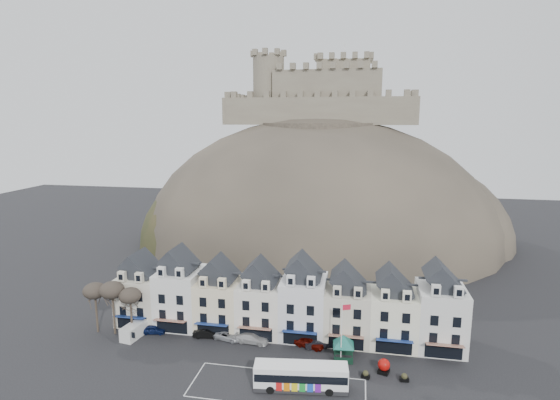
% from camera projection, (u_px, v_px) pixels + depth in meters
% --- Properties ---
extents(ground, '(300.00, 300.00, 0.00)m').
position_uv_depth(ground, '(260.00, 392.00, 54.36)').
color(ground, black).
rests_on(ground, ground).
extents(coach_bay_markings, '(22.00, 7.50, 0.01)m').
position_uv_depth(coach_bay_markings, '(277.00, 388.00, 55.21)').
color(coach_bay_markings, silver).
rests_on(coach_bay_markings, ground).
extents(townhouse_terrace, '(54.40, 9.35, 11.80)m').
position_uv_depth(townhouse_terrace, '(283.00, 301.00, 68.80)').
color(townhouse_terrace, beige).
rests_on(townhouse_terrace, ground).
extents(castle_hill, '(100.00, 76.00, 68.00)m').
position_uv_depth(castle_hill, '(321.00, 241.00, 120.76)').
color(castle_hill, '#38332B').
rests_on(castle_hill, ground).
extents(castle, '(50.20, 22.20, 22.00)m').
position_uv_depth(castle, '(323.00, 94.00, 120.30)').
color(castle, '#6B6152').
rests_on(castle, ground).
extents(tree_left_far, '(3.61, 3.61, 8.24)m').
position_uv_depth(tree_left_far, '(95.00, 291.00, 68.48)').
color(tree_left_far, '#3A2F24').
rests_on(tree_left_far, ground).
extents(tree_left_mid, '(3.78, 3.78, 8.64)m').
position_uv_depth(tree_left_mid, '(112.00, 290.00, 67.87)').
color(tree_left_mid, '#3A2F24').
rests_on(tree_left_mid, ground).
extents(tree_left_near, '(3.43, 3.43, 7.84)m').
position_uv_depth(tree_left_near, '(130.00, 296.00, 67.46)').
color(tree_left_near, '#3A2F24').
rests_on(tree_left_near, ground).
extents(bus, '(11.97, 4.11, 3.31)m').
position_uv_depth(bus, '(301.00, 375.00, 54.73)').
color(bus, '#262628').
rests_on(bus, ground).
extents(bus_shelter, '(5.85, 5.85, 3.72)m').
position_uv_depth(bus_shelter, '(344.00, 340.00, 61.23)').
color(bus_shelter, black).
rests_on(bus_shelter, ground).
extents(red_buoy, '(1.72, 1.72, 2.02)m').
position_uv_depth(red_buoy, '(384.00, 366.00, 58.26)').
color(red_buoy, black).
rests_on(red_buoy, ground).
extents(flagpole, '(1.21, 0.54, 8.95)m').
position_uv_depth(flagpole, '(342.00, 329.00, 59.80)').
color(flagpole, silver).
rests_on(flagpole, ground).
extents(white_van, '(2.74, 4.94, 2.13)m').
position_uv_depth(white_van, '(134.00, 330.00, 67.95)').
color(white_van, silver).
rests_on(white_van, ground).
extents(planter_west, '(1.21, 0.90, 1.08)m').
position_uv_depth(planter_west, '(366.00, 375.00, 57.16)').
color(planter_west, black).
rests_on(planter_west, ground).
extents(planter_east, '(1.19, 0.79, 1.13)m').
position_uv_depth(planter_east, '(404.00, 378.00, 56.47)').
color(planter_east, black).
rests_on(planter_east, ground).
extents(car_navy, '(4.03, 2.14, 1.31)m').
position_uv_depth(car_navy, '(154.00, 329.00, 69.13)').
color(car_navy, '#0D1943').
rests_on(car_navy, ground).
extents(car_black, '(4.48, 2.06, 1.42)m').
position_uv_depth(car_black, '(207.00, 333.00, 67.85)').
color(car_black, black).
rests_on(car_black, ground).
extents(car_silver, '(4.85, 3.04, 1.27)m').
position_uv_depth(car_silver, '(228.00, 335.00, 67.26)').
color(car_silver, '#B3B5BB').
rests_on(car_silver, ground).
extents(car_white, '(5.21, 2.47, 1.47)m').
position_uv_depth(car_white, '(252.00, 338.00, 66.27)').
color(car_white, silver).
rests_on(car_white, ground).
extents(car_maroon, '(4.86, 3.03, 1.54)m').
position_uv_depth(car_maroon, '(309.00, 342.00, 64.96)').
color(car_maroon, '#4C0904').
rests_on(car_maroon, ground).
extents(car_charcoal, '(3.98, 2.52, 1.24)m').
position_uv_depth(car_charcoal, '(317.00, 344.00, 64.77)').
color(car_charcoal, black).
rests_on(car_charcoal, ground).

